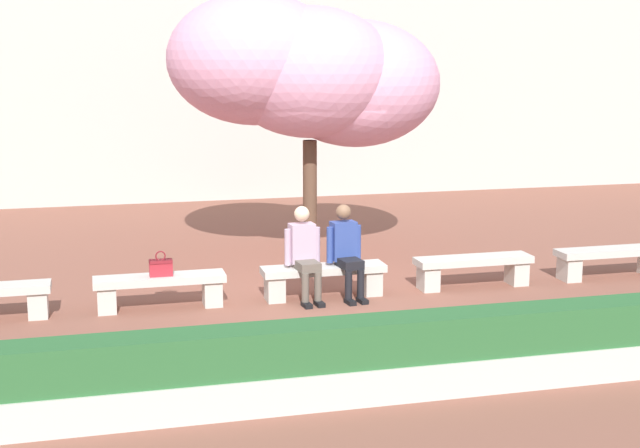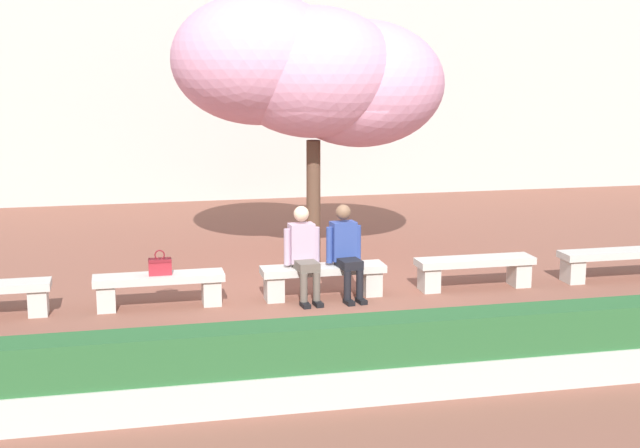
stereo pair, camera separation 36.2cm
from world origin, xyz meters
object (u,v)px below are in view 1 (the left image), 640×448
object	(u,v)px
stone_bench_east_end	(611,258)
person_seated_right	(346,248)
stone_bench_near_west	(160,287)
stone_bench_center	(324,276)
cherry_tree_main	(306,72)
stone_bench_near_east	(473,267)
handbag	(161,266)
person_seated_left	(304,250)

from	to	relation	value
stone_bench_east_end	person_seated_right	distance (m)	4.19
stone_bench_near_west	stone_bench_center	distance (m)	2.24
person_seated_right	cherry_tree_main	world-z (taller)	cherry_tree_main
stone_bench_near_west	person_seated_right	world-z (taller)	person_seated_right
stone_bench_near_west	stone_bench_near_east	bearing A→B (deg)	0.00
stone_bench_near_east	person_seated_right	world-z (taller)	person_seated_right
handbag	cherry_tree_main	world-z (taller)	cherry_tree_main
person_seated_left	person_seated_right	world-z (taller)	same
stone_bench_near_east	cherry_tree_main	size ratio (longest dim) A/B	0.39
stone_bench_near_west	stone_bench_center	size ratio (longest dim) A/B	1.00
stone_bench_east_end	stone_bench_near_west	bearing A→B (deg)	180.00
stone_bench_near_west	stone_bench_east_end	world-z (taller)	same
stone_bench_center	person_seated_right	bearing A→B (deg)	-9.87
person_seated_left	cherry_tree_main	size ratio (longest dim) A/B	0.29
handbag	person_seated_right	bearing A→B (deg)	-0.66
stone_bench_near_west	cherry_tree_main	world-z (taller)	cherry_tree_main
stone_bench_near_east	person_seated_left	size ratio (longest dim) A/B	1.34
stone_bench_near_east	person_seated_left	distance (m)	2.56
person_seated_left	person_seated_right	distance (m)	0.59
person_seated_right	handbag	xyz separation A→B (m)	(-2.52, 0.03, -0.12)
stone_bench_center	stone_bench_east_end	bearing A→B (deg)	0.00
stone_bench_center	handbag	world-z (taller)	handbag
person_seated_left	cherry_tree_main	distance (m)	3.34
cherry_tree_main	stone_bench_east_end	bearing A→B (deg)	-28.32
person_seated_left	handbag	xyz separation A→B (m)	(-1.93, 0.03, -0.12)
handbag	cherry_tree_main	bearing A→B (deg)	42.05
stone_bench_east_end	person_seated_left	distance (m)	4.78
person_seated_left	handbag	world-z (taller)	person_seated_left
handbag	cherry_tree_main	distance (m)	4.20
stone_bench_center	stone_bench_near_east	bearing A→B (deg)	0.00
stone_bench_east_end	handbag	distance (m)	6.71
stone_bench_center	person_seated_left	xyz separation A→B (m)	(-0.29, -0.05, 0.40)
stone_bench_east_end	handbag	world-z (taller)	handbag
handbag	stone_bench_near_west	bearing A→B (deg)	129.16
stone_bench_near_east	person_seated_left	bearing A→B (deg)	-178.79
stone_bench_east_end	person_seated_right	size ratio (longest dim) A/B	1.34
stone_bench_near_east	person_seated_left	world-z (taller)	person_seated_left
person_seated_left	person_seated_right	xyz separation A→B (m)	(0.59, 0.00, 0.00)
stone_bench_near_east	handbag	size ratio (longest dim) A/B	5.09
stone_bench_center	person_seated_right	world-z (taller)	person_seated_right
stone_bench_center	stone_bench_near_east	size ratio (longest dim) A/B	1.00
stone_bench_near_west	stone_bench_near_east	distance (m)	4.48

